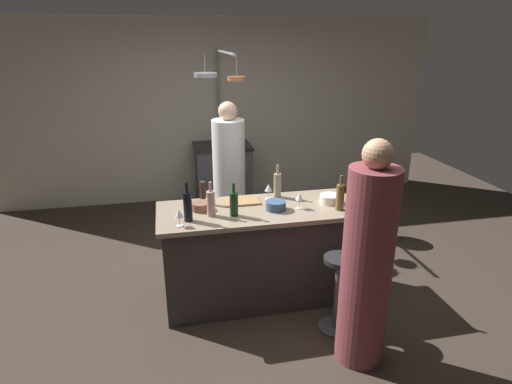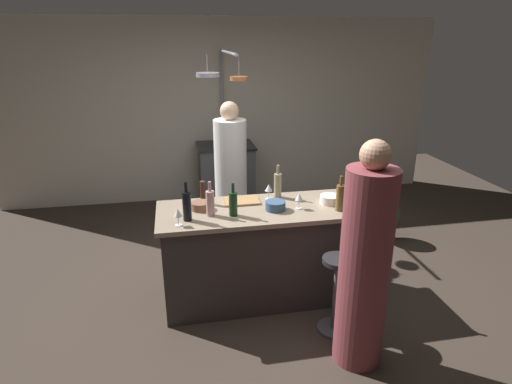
% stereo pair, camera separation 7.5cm
% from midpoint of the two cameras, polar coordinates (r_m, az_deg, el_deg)
% --- Properties ---
extents(ground_plane, '(9.00, 9.00, 0.00)m').
position_cam_midpoint_polar(ground_plane, '(4.23, -0.09, -13.55)').
color(ground_plane, '#382D26').
extents(back_wall, '(6.40, 0.16, 2.60)m').
position_cam_midpoint_polar(back_wall, '(6.42, -5.45, 10.64)').
color(back_wall, beige).
rests_on(back_wall, ground_plane).
extents(kitchen_island, '(1.80, 0.72, 0.90)m').
position_cam_midpoint_polar(kitchen_island, '(3.99, -0.09, -8.13)').
color(kitchen_island, '#332D2B').
rests_on(kitchen_island, ground_plane).
extents(stove_range, '(0.80, 0.64, 0.89)m').
position_cam_midpoint_polar(stove_range, '(6.23, -4.75, 2.30)').
color(stove_range, '#47474C').
rests_on(stove_range, ground_plane).
extents(chef, '(0.36, 0.36, 1.69)m').
position_cam_midpoint_polar(chef, '(4.82, -4.02, 1.18)').
color(chef, white).
rests_on(chef, ground_plane).
extents(bar_stool_right, '(0.28, 0.28, 0.68)m').
position_cam_midpoint_polar(bar_stool_right, '(3.66, 10.23, -12.75)').
color(bar_stool_right, '#4C4C51').
rests_on(bar_stool_right, ground_plane).
extents(guest_right, '(0.36, 0.36, 1.72)m').
position_cam_midpoint_polar(guest_right, '(3.20, 13.85, -9.41)').
color(guest_right, brown).
rests_on(guest_right, ground_plane).
extents(overhead_pot_rack, '(0.58, 1.47, 2.17)m').
position_cam_midpoint_polar(overhead_pot_rack, '(5.53, -5.25, 12.66)').
color(overhead_pot_rack, gray).
rests_on(overhead_pot_rack, ground_plane).
extents(potted_plant, '(0.36, 0.36, 0.52)m').
position_cam_midpoint_polar(potted_plant, '(5.39, 15.99, -3.05)').
color(potted_plant, brown).
rests_on(potted_plant, ground_plane).
extents(cutting_board, '(0.32, 0.22, 0.02)m').
position_cam_midpoint_polar(cutting_board, '(3.94, -2.44, -1.22)').
color(cutting_board, '#997047').
rests_on(cutting_board, kitchen_island).
extents(pepper_mill, '(0.05, 0.05, 0.21)m').
position_cam_midpoint_polar(pepper_mill, '(3.91, -7.64, -0.08)').
color(pepper_mill, '#382319').
rests_on(pepper_mill, kitchen_island).
extents(wine_bottle_amber, '(0.07, 0.07, 0.31)m').
position_cam_midpoint_polar(wine_bottle_amber, '(3.79, 10.57, -0.61)').
color(wine_bottle_amber, brown).
rests_on(wine_bottle_amber, kitchen_island).
extents(wine_bottle_white, '(0.07, 0.07, 0.32)m').
position_cam_midpoint_polar(wine_bottle_white, '(4.03, 2.33, 0.96)').
color(wine_bottle_white, gray).
rests_on(wine_bottle_white, kitchen_island).
extents(wine_bottle_rose, '(0.07, 0.07, 0.30)m').
position_cam_midpoint_polar(wine_bottle_rose, '(3.63, -6.61, -1.46)').
color(wine_bottle_rose, '#B78C8E').
rests_on(wine_bottle_rose, kitchen_island).
extents(wine_bottle_dark, '(0.07, 0.07, 0.33)m').
position_cam_midpoint_polar(wine_bottle_dark, '(3.55, -9.66, -1.86)').
color(wine_bottle_dark, black).
rests_on(wine_bottle_dark, kitchen_island).
extents(wine_bottle_red, '(0.07, 0.07, 0.29)m').
position_cam_midpoint_polar(wine_bottle_red, '(3.61, -3.55, -1.53)').
color(wine_bottle_red, '#143319').
rests_on(wine_bottle_red, kitchen_island).
extents(wine_glass_by_chef, '(0.07, 0.07, 0.15)m').
position_cam_midpoint_polar(wine_glass_by_chef, '(3.78, 5.22, -0.70)').
color(wine_glass_by_chef, silver).
rests_on(wine_glass_by_chef, kitchen_island).
extents(wine_glass_near_right_guest, '(0.07, 0.07, 0.15)m').
position_cam_midpoint_polar(wine_glass_near_right_guest, '(3.47, -10.82, -2.90)').
color(wine_glass_near_right_guest, silver).
rests_on(wine_glass_near_right_guest, kitchen_island).
extents(wine_glass_near_left_guest, '(0.07, 0.07, 0.15)m').
position_cam_midpoint_polar(wine_glass_near_left_guest, '(3.98, 1.13, 0.49)').
color(wine_glass_near_left_guest, silver).
rests_on(wine_glass_near_left_guest, kitchen_island).
extents(mixing_bowl_wooden, '(0.17, 0.17, 0.07)m').
position_cam_midpoint_polar(mixing_bowl_wooden, '(3.79, -7.90, -1.89)').
color(mixing_bowl_wooden, brown).
rests_on(mixing_bowl_wooden, kitchen_island).
extents(mixing_bowl_blue, '(0.18, 0.18, 0.08)m').
position_cam_midpoint_polar(mixing_bowl_blue, '(3.76, 2.08, -1.79)').
color(mixing_bowl_blue, '#334C6B').
rests_on(mixing_bowl_blue, kitchen_island).
extents(mixing_bowl_ceramic, '(0.18, 0.18, 0.08)m').
position_cam_midpoint_polar(mixing_bowl_ceramic, '(3.97, 9.22, -0.89)').
color(mixing_bowl_ceramic, silver).
rests_on(mixing_bowl_ceramic, kitchen_island).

